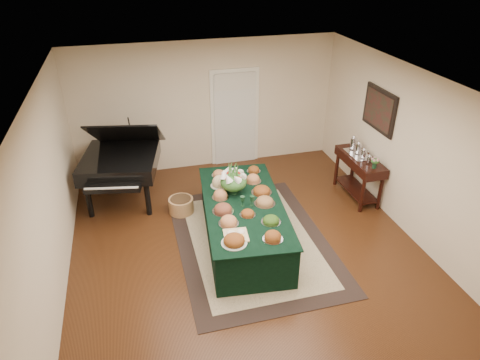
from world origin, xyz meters
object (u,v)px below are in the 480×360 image
object	(u,v)px
buffet_table	(243,222)
mahogany_sideboard	(359,166)
floral_centerpiece	(233,179)
grand_piano	(121,161)

from	to	relation	value
buffet_table	mahogany_sideboard	size ratio (longest dim) A/B	2.22
buffet_table	mahogany_sideboard	distance (m)	2.63
floral_centerpiece	grand_piano	xyz separation A→B (m)	(-1.77, 1.47, -0.17)
buffet_table	floral_centerpiece	world-z (taller)	floral_centerpiece
buffet_table	floral_centerpiece	distance (m)	0.72
grand_piano	buffet_table	bearing A→B (deg)	-44.70
grand_piano	mahogany_sideboard	world-z (taller)	grand_piano
floral_centerpiece	mahogany_sideboard	xyz separation A→B (m)	(2.56, 0.44, -0.33)
buffet_table	mahogany_sideboard	xyz separation A→B (m)	(2.49, 0.79, 0.29)
buffet_table	grand_piano	xyz separation A→B (m)	(-1.84, 1.82, 0.46)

